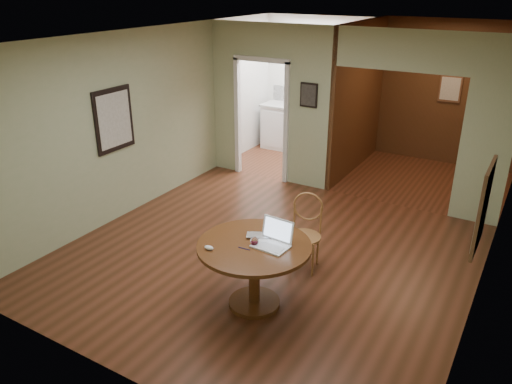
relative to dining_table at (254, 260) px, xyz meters
The scene contains 11 objects.
floor 1.18m from the dining_table, 113.50° to the left, with size 5.00×5.00×0.00m, color #472514.
room_shell 4.20m from the dining_table, 102.28° to the left, with size 5.20×7.50×5.00m.
dining_table is the anchor object (origin of this frame).
chair 1.03m from the dining_table, 83.27° to the left, with size 0.49×0.49×0.97m.
open_laptop 0.34m from the dining_table, 30.45° to the left, with size 0.38×0.34×0.26m.
closed_laptop 0.25m from the dining_table, 80.95° to the left, with size 0.36×0.23×0.03m, color silver.
mouse 0.53m from the dining_table, 135.82° to the right, with size 0.10×0.06×0.04m, color white.
wine_glass 0.25m from the dining_table, 55.04° to the right, with size 0.09×0.09×0.10m, color white, non-canonical shape.
pen 0.25m from the dining_table, 106.00° to the right, with size 0.01×0.01×0.13m, color #0C1155.
kitchen_cabinet 5.44m from the dining_table, 108.90° to the left, with size 2.06×0.60×0.94m.
grocery_bag 5.31m from the dining_table, 103.20° to the left, with size 0.27×0.23×0.27m, color beige.
Camera 1 is at (2.79, -4.91, 3.34)m, focal length 35.00 mm.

